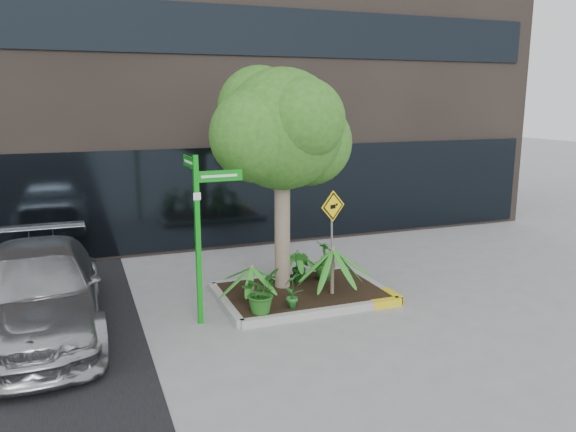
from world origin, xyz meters
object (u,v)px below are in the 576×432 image
object	(u,v)px
tree	(282,129)
parked_car	(38,292)
cattle_sign	(332,223)
street_sign_post	(200,221)

from	to	relation	value
tree	parked_car	distance (m)	5.27
tree	cattle_sign	world-z (taller)	tree
tree	parked_car	size ratio (longest dim) A/B	0.92
tree	street_sign_post	bearing A→B (deg)	-153.61
parked_car	street_sign_post	xyz separation A→B (m)	(2.70, -0.53, 1.13)
cattle_sign	street_sign_post	bearing A→B (deg)	169.08
tree	street_sign_post	size ratio (longest dim) A/B	1.53
tree	parked_car	world-z (taller)	tree
parked_car	street_sign_post	bearing A→B (deg)	-11.37
tree	street_sign_post	world-z (taller)	tree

